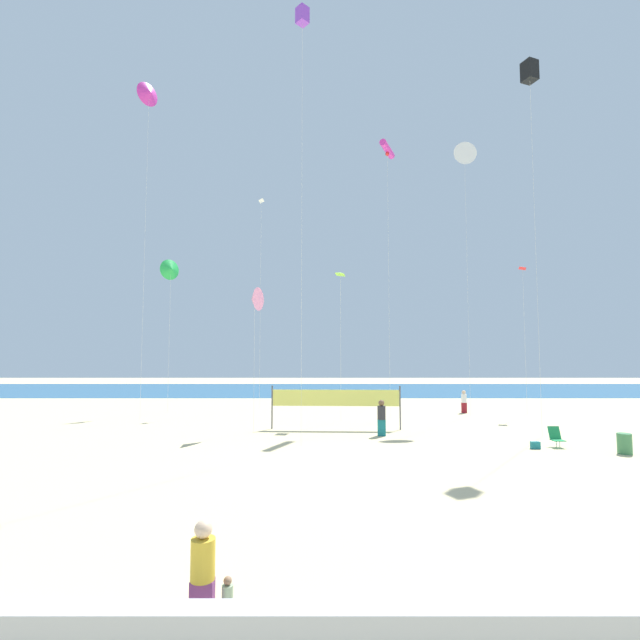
{
  "coord_description": "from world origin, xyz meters",
  "views": [
    {
      "loc": [
        -0.98,
        -17.36,
        4.23
      ],
      "look_at": [
        -0.86,
        10.58,
        6.25
      ],
      "focal_mm": 25.5,
      "sensor_mm": 36.0,
      "label": 1
    }
  ],
  "objects_px": {
    "beachgoer_charcoal_shirt": "(380,417)",
    "kite_magenta_delta": "(147,93)",
    "beach_handbag": "(533,445)",
    "trash_barrel": "(622,443)",
    "toddler_figure": "(225,601)",
    "kite_red_diamond": "(521,272)",
    "kite_lime_diamond": "(339,275)",
    "kite_pink_delta": "(253,299)",
    "kite_violet_box": "(301,18)",
    "kite_black_box": "(527,73)",
    "kite_magenta_tube": "(385,150)",
    "beachgoer_white_shirt": "(462,401)",
    "volleyball_net": "(334,400)",
    "folding_beach_chair": "(554,436)",
    "mother_figure": "(201,571)",
    "kite_white_diamond": "(259,215)",
    "kite_green_delta": "(169,269)",
    "kite_white_delta": "(462,155)"
  },
  "relations": [
    {
      "from": "kite_pink_delta",
      "to": "mother_figure",
      "type": "bearing_deg",
      "value": -84.23
    },
    {
      "from": "trash_barrel",
      "to": "kite_white_delta",
      "type": "relative_size",
      "value": 0.04
    },
    {
      "from": "kite_green_delta",
      "to": "kite_white_delta",
      "type": "height_order",
      "value": "kite_white_delta"
    },
    {
      "from": "beach_handbag",
      "to": "kite_magenta_tube",
      "type": "bearing_deg",
      "value": 118.7
    },
    {
      "from": "beach_handbag",
      "to": "trash_barrel",
      "type": "bearing_deg",
      "value": -16.82
    },
    {
      "from": "beachgoer_charcoal_shirt",
      "to": "folding_beach_chair",
      "type": "relative_size",
      "value": 2.05
    },
    {
      "from": "kite_red_diamond",
      "to": "kite_lime_diamond",
      "type": "height_order",
      "value": "kite_red_diamond"
    },
    {
      "from": "kite_white_delta",
      "to": "kite_magenta_delta",
      "type": "height_order",
      "value": "kite_magenta_delta"
    },
    {
      "from": "kite_black_box",
      "to": "kite_lime_diamond",
      "type": "bearing_deg",
      "value": 153.14
    },
    {
      "from": "kite_green_delta",
      "to": "kite_pink_delta",
      "type": "height_order",
      "value": "kite_green_delta"
    },
    {
      "from": "volleyball_net",
      "to": "beach_handbag",
      "type": "distance_m",
      "value": 10.15
    },
    {
      "from": "trash_barrel",
      "to": "kite_green_delta",
      "type": "bearing_deg",
      "value": 150.59
    },
    {
      "from": "folding_beach_chair",
      "to": "kite_white_delta",
      "type": "xyz_separation_m",
      "value": [
        -0.5,
        10.13,
        17.68
      ]
    },
    {
      "from": "beachgoer_white_shirt",
      "to": "kite_green_delta",
      "type": "bearing_deg",
      "value": -26.72
    },
    {
      "from": "kite_green_delta",
      "to": "kite_violet_box",
      "type": "distance_m",
      "value": 18.54
    },
    {
      "from": "volleyball_net",
      "to": "kite_pink_delta",
      "type": "height_order",
      "value": "kite_pink_delta"
    },
    {
      "from": "kite_red_diamond",
      "to": "kite_lime_diamond",
      "type": "xyz_separation_m",
      "value": [
        -13.08,
        -3.46,
        -0.86
      ]
    },
    {
      "from": "beach_handbag",
      "to": "kite_white_diamond",
      "type": "xyz_separation_m",
      "value": [
        -14.22,
        15.12,
        15.04
      ]
    },
    {
      "from": "kite_red_diamond",
      "to": "kite_black_box",
      "type": "height_order",
      "value": "kite_black_box"
    },
    {
      "from": "kite_violet_box",
      "to": "kite_black_box",
      "type": "distance_m",
      "value": 12.41
    },
    {
      "from": "kite_green_delta",
      "to": "kite_red_diamond",
      "type": "height_order",
      "value": "kite_green_delta"
    },
    {
      "from": "beachgoer_white_shirt",
      "to": "trash_barrel",
      "type": "bearing_deg",
      "value": 75.75
    },
    {
      "from": "kite_red_diamond",
      "to": "toddler_figure",
      "type": "bearing_deg",
      "value": -122.82
    },
    {
      "from": "volleyball_net",
      "to": "folding_beach_chair",
      "type": "bearing_deg",
      "value": -25.64
    },
    {
      "from": "mother_figure",
      "to": "kite_violet_box",
      "type": "height_order",
      "value": "kite_violet_box"
    },
    {
      "from": "toddler_figure",
      "to": "beachgoer_charcoal_shirt",
      "type": "relative_size",
      "value": 0.42
    },
    {
      "from": "mother_figure",
      "to": "kite_pink_delta",
      "type": "xyz_separation_m",
      "value": [
        -1.77,
        17.48,
        6.29
      ]
    },
    {
      "from": "kite_violet_box",
      "to": "folding_beach_chair",
      "type": "bearing_deg",
      "value": -0.45
    },
    {
      "from": "beachgoer_white_shirt",
      "to": "kite_white_diamond",
      "type": "relative_size",
      "value": 0.1
    },
    {
      "from": "toddler_figure",
      "to": "kite_magenta_tube",
      "type": "distance_m",
      "value": 28.83
    },
    {
      "from": "mother_figure",
      "to": "kite_lime_diamond",
      "type": "relative_size",
      "value": 0.17
    },
    {
      "from": "kite_green_delta",
      "to": "kite_white_diamond",
      "type": "xyz_separation_m",
      "value": [
        6.19,
        2.75,
        4.9
      ]
    },
    {
      "from": "beachgoer_charcoal_shirt",
      "to": "folding_beach_chair",
      "type": "xyz_separation_m",
      "value": [
        7.51,
        -2.72,
        -0.51
      ]
    },
    {
      "from": "kite_white_delta",
      "to": "kite_black_box",
      "type": "height_order",
      "value": "kite_black_box"
    },
    {
      "from": "mother_figure",
      "to": "beachgoer_white_shirt",
      "type": "xyz_separation_m",
      "value": [
        11.99,
        25.13,
        -0.02
      ]
    },
    {
      "from": "toddler_figure",
      "to": "trash_barrel",
      "type": "xyz_separation_m",
      "value": [
        14.24,
        12.09,
        0.01
      ]
    },
    {
      "from": "mother_figure",
      "to": "kite_pink_delta",
      "type": "height_order",
      "value": "kite_pink_delta"
    },
    {
      "from": "beachgoer_white_shirt",
      "to": "kite_white_delta",
      "type": "relative_size",
      "value": 0.08
    },
    {
      "from": "mother_figure",
      "to": "folding_beach_chair",
      "type": "relative_size",
      "value": 1.84
    },
    {
      "from": "kite_green_delta",
      "to": "kite_magenta_tube",
      "type": "distance_m",
      "value": 17.44
    },
    {
      "from": "folding_beach_chair",
      "to": "kite_magenta_delta",
      "type": "height_order",
      "value": "kite_magenta_delta"
    },
    {
      "from": "toddler_figure",
      "to": "kite_lime_diamond",
      "type": "xyz_separation_m",
      "value": [
        2.74,
        21.06,
        8.7
      ]
    },
    {
      "from": "kite_black_box",
      "to": "kite_magenta_delta",
      "type": "bearing_deg",
      "value": 166.05
    },
    {
      "from": "beach_handbag",
      "to": "kite_lime_diamond",
      "type": "relative_size",
      "value": 0.04
    },
    {
      "from": "beach_handbag",
      "to": "kite_violet_box",
      "type": "distance_m",
      "value": 22.78
    },
    {
      "from": "folding_beach_chair",
      "to": "kite_white_diamond",
      "type": "xyz_separation_m",
      "value": [
        -15.37,
        14.69,
        14.74
      ]
    },
    {
      "from": "kite_pink_delta",
      "to": "kite_violet_box",
      "type": "distance_m",
      "value": 14.07
    },
    {
      "from": "kite_violet_box",
      "to": "kite_red_diamond",
      "type": "distance_m",
      "value": 21.47
    },
    {
      "from": "beachgoer_charcoal_shirt",
      "to": "kite_magenta_delta",
      "type": "bearing_deg",
      "value": 145.44
    },
    {
      "from": "kite_magenta_delta",
      "to": "kite_red_diamond",
      "type": "bearing_deg",
      "value": 6.39
    }
  ]
}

